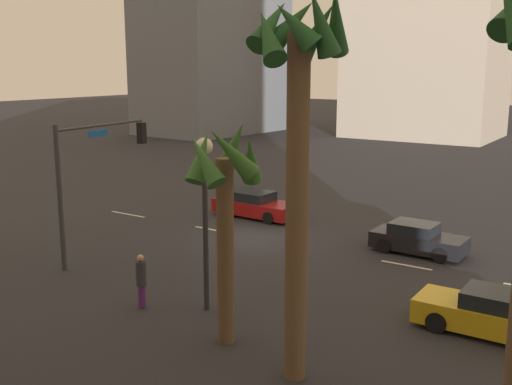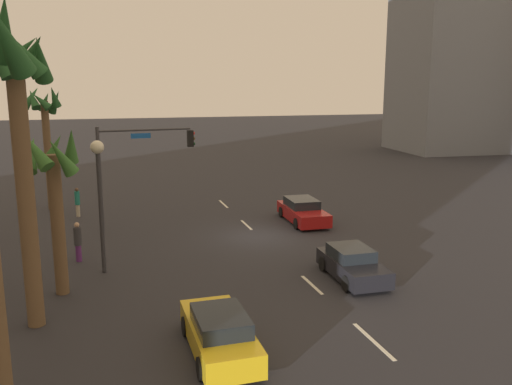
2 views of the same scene
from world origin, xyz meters
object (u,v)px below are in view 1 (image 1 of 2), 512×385
(car_1, at_px, (492,314))
(palm_tree_2, at_px, (225,192))
(streetlamp, at_px, (205,190))
(pedestrian_1, at_px, (141,280))
(palm_tree_0, at_px, (299,114))
(car_2, at_px, (418,239))
(building_2, at_px, (212,38))
(car_0, at_px, (255,205))
(building_0, at_px, (428,41))
(traffic_signal, at_px, (93,164))

(car_1, xyz_separation_m, palm_tree_2, (6.28, 4.84, 3.85))
(streetlamp, relative_size, palm_tree_2, 0.88)
(car_1, distance_m, pedestrian_1, 11.02)
(streetlamp, distance_m, palm_tree_0, 5.85)
(car_2, distance_m, palm_tree_2, 12.29)
(building_2, bearing_deg, car_0, 134.67)
(building_2, bearing_deg, car_2, 141.70)
(pedestrian_1, bearing_deg, building_0, -80.93)
(pedestrian_1, xyz_separation_m, palm_tree_0, (-6.53, 1.17, 5.79))
(building_2, bearing_deg, palm_tree_0, 133.75)
(building_0, xyz_separation_m, building_2, (22.90, 9.22, 0.44))
(traffic_signal, height_order, palm_tree_2, palm_tree_2)
(pedestrian_1, bearing_deg, traffic_signal, -29.17)
(streetlamp, height_order, palm_tree_2, palm_tree_2)
(car_1, height_order, pedestrian_1, pedestrian_1)
(car_2, xyz_separation_m, building_2, (37.19, -34.25, 10.45))
(streetlamp, bearing_deg, building_0, -78.80)
(car_0, height_order, traffic_signal, traffic_signal)
(car_1, bearing_deg, car_2, -55.76)
(palm_tree_2, bearing_deg, car_0, -59.57)
(traffic_signal, relative_size, palm_tree_0, 0.59)
(car_1, height_order, building_0, building_0)
(car_0, relative_size, traffic_signal, 0.82)
(streetlamp, bearing_deg, palm_tree_2, 140.55)
(traffic_signal, height_order, building_2, building_2)
(streetlamp, height_order, pedestrian_1, streetlamp)
(building_0, bearing_deg, pedestrian_1, 99.35)
(building_2, bearing_deg, building_0, -153.73)
(pedestrian_1, relative_size, palm_tree_2, 0.28)
(car_0, height_order, car_1, car_1)
(traffic_signal, distance_m, building_2, 50.11)
(car_0, distance_m, palm_tree_2, 15.60)
(streetlamp, bearing_deg, traffic_signal, -15.02)
(car_0, distance_m, traffic_signal, 10.13)
(traffic_signal, xyz_separation_m, building_2, (26.12, -42.17, 7.12))
(car_1, height_order, palm_tree_0, palm_tree_0)
(palm_tree_2, xyz_separation_m, building_2, (35.46, -45.79, 6.58))
(palm_tree_2, bearing_deg, pedestrian_1, -8.20)
(building_0, bearing_deg, traffic_signal, 93.86)
(car_0, height_order, streetlamp, streetlamp)
(streetlamp, xyz_separation_m, building_0, (10.56, -53.36, 6.59))
(streetlamp, relative_size, pedestrian_1, 3.10)
(car_0, bearing_deg, palm_tree_2, 120.43)
(car_0, xyz_separation_m, car_2, (-9.39, 1.50, -0.02))
(streetlamp, xyz_separation_m, pedestrian_1, (1.87, 1.09, -3.05))
(pedestrian_1, relative_size, palm_tree_0, 0.19)
(pedestrian_1, distance_m, building_0, 55.98)
(car_2, distance_m, traffic_signal, 14.02)
(streetlamp, height_order, palm_tree_0, palm_tree_0)
(streetlamp, xyz_separation_m, palm_tree_2, (-2.00, 1.64, 0.46))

